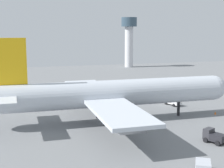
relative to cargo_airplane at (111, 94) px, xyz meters
The scene contains 7 objects.
ground_plane 6.41m from the cargo_airplane, ahead, with size 234.94×234.94×0.00m, color slate.
cargo_airplane is the anchor object (origin of this frame).
cargo_loader 24.23m from the cargo_airplane, 27.70° to the left, with size 3.46×5.61×2.21m.
pushback_tractor 24.88m from the cargo_airplane, 54.05° to the right, with size 3.78×4.52×2.51m.
cargo_container_fore 32.00m from the cargo_airplane, 80.95° to the right, with size 3.44×3.83×1.91m.
safety_cone_nose 27.34m from the cargo_airplane, ahead, with size 0.53×0.53×0.76m, color orange.
control_tower 110.74m from the cargo_airplane, 68.60° to the left, with size 8.52×8.52×27.22m.
Camera 1 is at (-21.10, -71.55, 21.11)m, focal length 53.35 mm.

